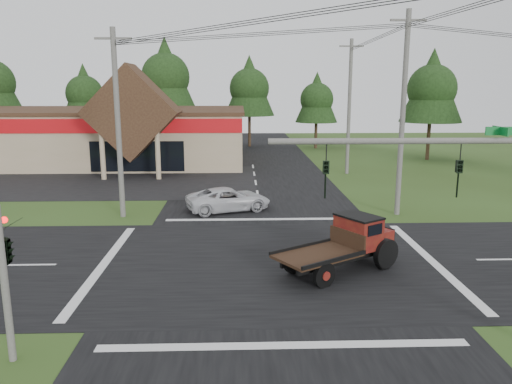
{
  "coord_description": "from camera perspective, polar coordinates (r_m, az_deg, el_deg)",
  "views": [
    {
      "loc": [
        -1.22,
        -20.16,
        7.38
      ],
      "look_at": [
        -0.43,
        4.2,
        2.2
      ],
      "focal_mm": 35.0,
      "sensor_mm": 36.0,
      "label": 1
    }
  ],
  "objects": [
    {
      "name": "tree_side_ne",
      "position": [
        53.72,
        19.49,
        11.32
      ],
      "size": [
        6.16,
        6.16,
        11.11
      ],
      "color": "#332316",
      "rests_on": "ground"
    },
    {
      "name": "antique_flatbed_truck",
      "position": [
        20.4,
        9.43,
        -6.03
      ],
      "size": [
        5.63,
        4.63,
        2.25
      ],
      "primitive_type": null,
      "rotation": [
        0.0,
        0.0,
        -1.0
      ],
      "color": "#570C10",
      "rests_on": "ground"
    },
    {
      "name": "road_ew",
      "position": [
        21.5,
        1.52,
        -8.05
      ],
      "size": [
        120.0,
        12.0,
        0.02
      ],
      "primitive_type": "cube",
      "color": "black",
      "rests_on": "ground"
    },
    {
      "name": "tree_row_d",
      "position": [
        62.17,
        -0.77,
        11.99
      ],
      "size": [
        6.16,
        6.16,
        11.11
      ],
      "color": "#332316",
      "rests_on": "ground"
    },
    {
      "name": "utility_pole_n",
      "position": [
        43.19,
        10.61,
        9.62
      ],
      "size": [
        2.0,
        0.3,
        11.2
      ],
      "color": "#595651",
      "rests_on": "ground"
    },
    {
      "name": "white_pickup",
      "position": [
        30.13,
        -3.15,
        -0.83
      ],
      "size": [
        5.54,
        3.84,
        1.4
      ],
      "primitive_type": "imported",
      "rotation": [
        0.0,
        0.0,
        1.9
      ],
      "color": "silver",
      "rests_on": "ground"
    },
    {
      "name": "ground",
      "position": [
        21.5,
        1.52,
        -8.08
      ],
      "size": [
        120.0,
        120.0,
        0.0
      ],
      "primitive_type": "plane",
      "color": "#2F4318",
      "rests_on": "ground"
    },
    {
      "name": "cvs_building",
      "position": [
        52.0,
        -18.15,
        6.33
      ],
      "size": [
        30.4,
        18.2,
        9.19
      ],
      "color": "tan",
      "rests_on": "ground"
    },
    {
      "name": "utility_pole_ne",
      "position": [
        29.67,
        16.43,
        8.64
      ],
      "size": [
        2.0,
        0.3,
        11.5
      ],
      "color": "#595651",
      "rests_on": "ground"
    },
    {
      "name": "traffic_signal_mast",
      "position": [
        14.79,
        26.62,
        -0.82
      ],
      "size": [
        8.12,
        0.24,
        7.0
      ],
      "color": "#595651",
      "rests_on": "ground"
    },
    {
      "name": "utility_pole_nw",
      "position": [
        29.03,
        -15.51,
        7.63
      ],
      "size": [
        2.0,
        0.3,
        10.5
      ],
      "color": "#595651",
      "rests_on": "ground"
    },
    {
      "name": "traffic_signal_corner",
      "position": [
        14.8,
        -26.97,
        -4.44
      ],
      "size": [
        0.53,
        2.48,
        4.4
      ],
      "color": "#595651",
      "rests_on": "ground"
    },
    {
      "name": "road_ns",
      "position": [
        21.5,
        1.52,
        -8.05
      ],
      "size": [
        12.0,
        120.0,
        0.02
      ],
      "primitive_type": "cube",
      "color": "black",
      "rests_on": "ground"
    },
    {
      "name": "tree_row_e",
      "position": [
        60.88,
        6.96,
        10.64
      ],
      "size": [
        5.04,
        5.04,
        9.09
      ],
      "color": "#332316",
      "rests_on": "ground"
    },
    {
      "name": "parking_apron",
      "position": [
        41.85,
        -19.62,
        1.15
      ],
      "size": [
        28.0,
        14.0,
        0.02
      ],
      "primitive_type": "cube",
      "color": "black",
      "rests_on": "ground"
    },
    {
      "name": "tree_row_c",
      "position": [
        61.8,
        -10.31,
        13.05
      ],
      "size": [
        7.28,
        7.28,
        13.13
      ],
      "color": "#332316",
      "rests_on": "ground"
    },
    {
      "name": "tree_row_b",
      "position": [
        64.94,
        -19.03,
        10.76
      ],
      "size": [
        5.6,
        5.6,
        10.1
      ],
      "color": "#332316",
      "rests_on": "ground"
    }
  ]
}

